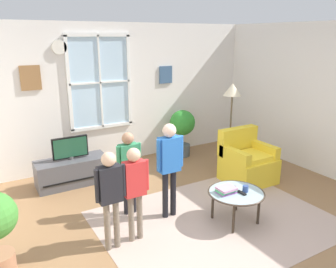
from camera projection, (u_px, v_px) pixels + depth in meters
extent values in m
cube|color=olive|center=(211.00, 233.00, 4.24)|extent=(6.21, 6.51, 0.02)
cube|color=silver|center=(116.00, 94.00, 6.37)|extent=(5.61, 0.12, 2.61)
cube|color=silver|center=(100.00, 82.00, 6.07)|extent=(1.13, 0.02, 1.65)
cube|color=white|center=(98.00, 35.00, 5.83)|extent=(1.19, 0.04, 0.06)
cube|color=white|center=(103.00, 127.00, 6.29)|extent=(1.19, 0.04, 0.06)
cube|color=white|center=(69.00, 85.00, 5.78)|extent=(0.06, 0.04, 1.65)
cube|color=white|center=(129.00, 80.00, 6.33)|extent=(0.06, 0.04, 1.65)
cube|color=white|center=(100.00, 82.00, 6.06)|extent=(0.03, 0.04, 1.65)
cube|color=white|center=(100.00, 82.00, 6.06)|extent=(1.13, 0.04, 0.03)
cube|color=olive|center=(30.00, 78.00, 5.46)|extent=(0.32, 0.03, 0.40)
cube|color=#38567A|center=(166.00, 75.00, 6.72)|extent=(0.28, 0.03, 0.34)
cylinder|color=silver|center=(59.00, 47.00, 5.56)|extent=(0.24, 0.04, 0.24)
cube|color=tan|center=(216.00, 221.00, 4.49)|extent=(2.97, 2.29, 0.01)
cube|color=#4C4C51|center=(72.00, 172.00, 5.56)|extent=(1.15, 0.46, 0.44)
cube|color=black|center=(77.00, 180.00, 5.38)|extent=(1.03, 0.02, 0.02)
cylinder|color=#4C4C4C|center=(71.00, 158.00, 5.49)|extent=(0.08, 0.08, 0.05)
cube|color=black|center=(70.00, 147.00, 5.44)|extent=(0.57, 0.05, 0.35)
cube|color=#1E4C33|center=(71.00, 148.00, 5.41)|extent=(0.53, 0.01, 0.31)
cube|color=yellow|center=(248.00, 170.00, 5.67)|extent=(0.76, 0.72, 0.42)
cube|color=yellow|center=(238.00, 140.00, 5.79)|extent=(0.76, 0.16, 0.45)
cube|color=yellow|center=(235.00, 156.00, 5.42)|extent=(0.12, 0.65, 0.20)
cube|color=yellow|center=(263.00, 149.00, 5.73)|extent=(0.12, 0.65, 0.20)
cube|color=yellow|center=(251.00, 156.00, 5.55)|extent=(0.61, 0.50, 0.08)
cylinder|color=#99B2B7|center=(236.00, 193.00, 4.38)|extent=(0.72, 0.72, 0.02)
torus|color=#3F3328|center=(236.00, 193.00, 4.38)|extent=(0.74, 0.74, 0.02)
cylinder|color=#33281E|center=(213.00, 204.00, 4.51)|extent=(0.04, 0.04, 0.41)
cylinder|color=#33281E|center=(237.00, 197.00, 4.72)|extent=(0.04, 0.04, 0.41)
cylinder|color=#33281E|center=(234.00, 219.00, 4.16)|extent=(0.04, 0.04, 0.41)
cylinder|color=#33281E|center=(259.00, 210.00, 4.37)|extent=(0.04, 0.04, 0.41)
cube|color=#9C4FAC|center=(226.00, 192.00, 4.35)|extent=(0.24, 0.16, 0.02)
cube|color=#50BC78|center=(226.00, 190.00, 4.35)|extent=(0.25, 0.15, 0.03)
cube|color=#C98FB5|center=(226.00, 188.00, 4.34)|extent=(0.23, 0.19, 0.03)
cylinder|color=#334C8C|center=(245.00, 189.00, 4.37)|extent=(0.08, 0.08, 0.09)
cube|color=black|center=(242.00, 193.00, 4.33)|extent=(0.05, 0.14, 0.02)
cube|color=black|center=(231.00, 186.00, 4.52)|extent=(0.10, 0.14, 0.02)
cylinder|color=black|center=(126.00, 194.00, 4.59)|extent=(0.07, 0.07, 0.59)
cylinder|color=black|center=(133.00, 193.00, 4.65)|extent=(0.07, 0.07, 0.59)
cube|color=#338C59|center=(128.00, 159.00, 4.48)|extent=(0.25, 0.13, 0.42)
sphere|color=#A87A5B|center=(128.00, 138.00, 4.40)|extent=(0.16, 0.16, 0.16)
cylinder|color=#338C59|center=(119.00, 160.00, 4.38)|extent=(0.05, 0.05, 0.38)
cylinder|color=#338C59|center=(139.00, 156.00, 4.53)|extent=(0.05, 0.05, 0.38)
cylinder|color=#726656|center=(107.00, 226.00, 3.81)|extent=(0.07, 0.07, 0.60)
cylinder|color=#726656|center=(117.00, 224.00, 3.87)|extent=(0.07, 0.07, 0.60)
cube|color=black|center=(110.00, 184.00, 3.70)|extent=(0.26, 0.13, 0.42)
sphere|color=#D8AD8C|center=(108.00, 159.00, 3.62)|extent=(0.16, 0.16, 0.16)
cylinder|color=black|center=(97.00, 186.00, 3.60)|extent=(0.05, 0.05, 0.38)
cylinder|color=black|center=(123.00, 180.00, 3.75)|extent=(0.05, 0.05, 0.38)
cylinder|color=black|center=(165.00, 195.00, 4.50)|extent=(0.08, 0.08, 0.66)
cylinder|color=black|center=(173.00, 193.00, 4.56)|extent=(0.08, 0.08, 0.66)
cube|color=blue|center=(169.00, 154.00, 4.38)|extent=(0.28, 0.15, 0.47)
sphere|color=beige|center=(169.00, 130.00, 4.28)|extent=(0.18, 0.18, 0.18)
cylinder|color=blue|center=(159.00, 155.00, 4.27)|extent=(0.06, 0.06, 0.42)
cylinder|color=blue|center=(181.00, 151.00, 4.43)|extent=(0.06, 0.06, 0.42)
cylinder|color=#726656|center=(131.00, 219.00, 3.99)|extent=(0.07, 0.07, 0.59)
cylinder|color=#726656|center=(140.00, 216.00, 4.04)|extent=(0.07, 0.07, 0.59)
cube|color=red|center=(134.00, 178.00, 3.87)|extent=(0.25, 0.13, 0.42)
sphere|color=#D8AD8C|center=(134.00, 155.00, 3.79)|extent=(0.16, 0.16, 0.16)
cylinder|color=red|center=(123.00, 180.00, 3.78)|extent=(0.05, 0.05, 0.38)
cylinder|color=red|center=(147.00, 175.00, 3.92)|extent=(0.05, 0.05, 0.38)
cylinder|color=#4C565B|center=(182.00, 150.00, 6.92)|extent=(0.32, 0.32, 0.24)
cylinder|color=#4C7238|center=(182.00, 140.00, 6.86)|extent=(0.02, 0.02, 0.20)
sphere|color=#2F8B2E|center=(182.00, 123.00, 6.76)|extent=(0.51, 0.51, 0.51)
cylinder|color=#9E6B4C|center=(0.00, 264.00, 3.47)|extent=(0.32, 0.32, 0.23)
cylinder|color=black|center=(228.00, 165.00, 6.38)|extent=(0.26, 0.26, 0.03)
cylinder|color=brown|center=(230.00, 132.00, 6.19)|extent=(0.03, 0.03, 1.36)
cone|color=beige|center=(232.00, 89.00, 5.97)|extent=(0.32, 0.32, 0.22)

